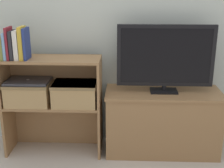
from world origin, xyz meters
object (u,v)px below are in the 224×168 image
object	(u,v)px
book_maroon	(9,43)
book_charcoal	(13,45)
book_skyblue	(7,46)
tv	(166,57)
storage_basket_right	(75,92)
book_mustard	(22,43)
laptop	(28,81)
book_navy	(26,44)
tv_stand	(162,122)
book_olive	(3,47)
book_ivory	(18,45)
storage_basket_left	(29,92)

from	to	relation	value
book_maroon	book_charcoal	bearing A→B (deg)	0.00
book_skyblue	tv	bearing A→B (deg)	3.99
book_skyblue	storage_basket_right	world-z (taller)	book_skyblue
book_mustard	laptop	bearing A→B (deg)	77.24
book_charcoal	storage_basket_right	xyz separation A→B (m)	(0.46, 0.03, -0.39)
book_skyblue	storage_basket_right	bearing A→B (deg)	3.62
book_charcoal	book_navy	world-z (taller)	book_navy
book_charcoal	storage_basket_right	bearing A→B (deg)	4.01
tv_stand	book_skyblue	size ratio (longest dim) A/B	4.56
book_olive	book_ivory	bearing A→B (deg)	0.00
tv_stand	book_navy	distance (m)	1.28
book_ivory	storage_basket_left	world-z (taller)	book_ivory
book_olive	book_skyblue	xyz separation A→B (m)	(0.03, -0.00, 0.01)
book_mustard	book_ivory	bearing A→B (deg)	180.00
book_ivory	book_mustard	world-z (taller)	book_mustard
book_mustard	storage_basket_left	bearing A→B (deg)	77.24
book_olive	book_charcoal	world-z (taller)	book_charcoal
tv	laptop	world-z (taller)	tv
tv_stand	tv	size ratio (longest dim) A/B	1.24
tv	book_navy	world-z (taller)	tv
tv	book_maroon	world-z (taller)	tv
tv_stand	tv	xyz separation A→B (m)	(0.00, -0.00, 0.56)
book_olive	book_skyblue	size ratio (longest dim) A/B	0.91
tv_stand	book_skyblue	xyz separation A→B (m)	(-1.23, -0.09, 0.66)
book_navy	book_charcoal	bearing A→B (deg)	180.00
book_navy	tv_stand	bearing A→B (deg)	4.65
book_ivory	book_charcoal	bearing A→B (deg)	180.00
book_mustard	storage_basket_right	xyz separation A→B (m)	(0.39, 0.03, -0.41)
book_skyblue	book_ivory	bearing A→B (deg)	0.00
book_ivory	book_skyblue	bearing A→B (deg)	-180.00
book_olive	storage_basket_right	world-z (taller)	book_olive
book_olive	laptop	bearing A→B (deg)	11.28
book_olive	tv	bearing A→B (deg)	3.90
book_navy	storage_basket_right	world-z (taller)	book_navy
book_charcoal	book_ivory	distance (m)	0.04
tv_stand	book_navy	bearing A→B (deg)	-175.35
tv_stand	laptop	size ratio (longest dim) A/B	2.75
book_ivory	book_mustard	xyz separation A→B (m)	(0.04, 0.00, 0.01)
book_olive	tv_stand	bearing A→B (deg)	3.97
storage_basket_right	laptop	world-z (taller)	laptop
tv_stand	book_olive	distance (m)	1.42
book_mustard	storage_basket_left	world-z (taller)	book_mustard
book_charcoal	storage_basket_left	distance (m)	0.40
tv_stand	book_olive	size ratio (longest dim) A/B	5.03
book_skyblue	book_navy	xyz separation A→B (m)	(0.16, 0.00, 0.02)
tv	laptop	bearing A→B (deg)	-177.21
book_navy	storage_basket_left	xyz separation A→B (m)	(-0.02, 0.03, -0.40)
book_olive	book_ivory	xyz separation A→B (m)	(0.12, 0.00, 0.02)
tv	book_navy	distance (m)	1.09
tv	book_charcoal	world-z (taller)	tv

